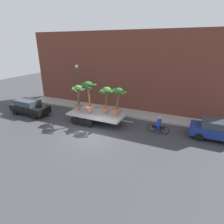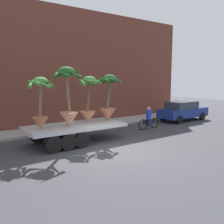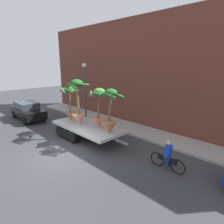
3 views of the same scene
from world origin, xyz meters
TOP-DOWN VIEW (x-y plane):
  - ground_plane at (0.00, 0.00)m, footprint 60.00×60.00m
  - sidewalk at (0.00, 6.10)m, footprint 24.00×2.20m
  - building_facade at (0.00, 7.80)m, footprint 24.00×1.20m
  - flatbed_trailer at (-1.22, 2.48)m, footprint 6.26×2.41m
  - potted_palm_rear at (-0.01, 2.69)m, footprint 1.48×1.52m
  - potted_palm_middle at (-2.83, 2.43)m, footprint 1.33×1.32m
  - potted_palm_front at (-1.50, 2.19)m, footprint 1.40×1.40m
  - potted_palm_extra at (1.19, 2.48)m, footprint 1.30×1.31m
  - cyclist at (4.77, 2.82)m, footprint 1.84×0.34m
  - parked_car at (9.32, 3.60)m, footprint 4.40×1.84m

SIDE VIEW (x-z plane):
  - ground_plane at x=0.00m, z-range 0.00..0.00m
  - sidewalk at x=0.00m, z-range 0.00..0.15m
  - cyclist at x=4.77m, z-range -0.10..1.44m
  - flatbed_trailer at x=-1.22m, z-range 0.26..1.24m
  - parked_car at x=9.32m, z-range 0.04..1.62m
  - potted_palm_extra at x=1.19m, z-range 0.83..3.49m
  - potted_palm_rear at x=-0.01m, z-range 0.94..3.51m
  - potted_palm_middle at x=-2.83m, z-range 1.08..3.60m
  - potted_palm_front at x=-1.50m, z-range 0.92..3.95m
  - building_facade at x=0.00m, z-range 0.00..8.42m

